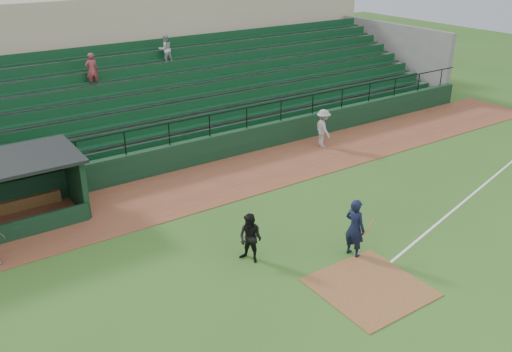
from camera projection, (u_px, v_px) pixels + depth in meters
ground at (346, 272)px, 16.70m from camera, size 90.00×90.00×0.00m
warning_track at (216, 182)px, 22.74m from camera, size 40.00×4.00×0.03m
home_plate_dirt at (370, 287)px, 15.93m from camera, size 3.00×3.00×0.03m
foul_line at (473, 194)px, 21.70m from camera, size 17.49×4.44×0.01m
stadium_structure at (133, 86)px, 28.19m from camera, size 38.00×13.08×6.40m
batter_at_plate at (355, 228)px, 17.18m from camera, size 1.09×0.79×2.00m
umpire at (250, 238)px, 16.92m from camera, size 0.92×1.00×1.66m
runner at (323, 128)px, 26.18m from camera, size 0.97×1.34×1.87m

